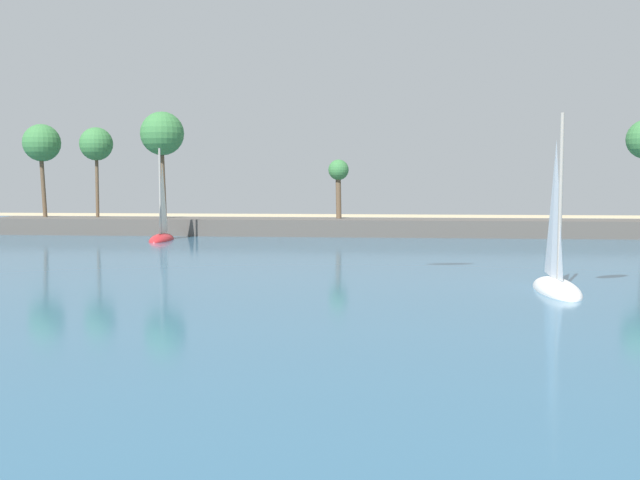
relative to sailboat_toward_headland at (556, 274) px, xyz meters
name	(u,v)px	position (x,y,z in m)	size (l,w,h in m)	color
sea	(371,248)	(-10.26, 24.54, -0.91)	(220.00, 108.57, 0.06)	#33607F
palm_headland	(347,205)	(-13.25, 38.86, 2.35)	(82.22, 6.07, 13.08)	#514C47
sailboat_toward_headland	(556,274)	(0.00, 0.00, 0.00)	(2.12, 6.74, 9.73)	white
sailboat_far_left	(162,231)	(-30.56, 30.63, -0.03)	(2.52, 6.66, 9.44)	red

